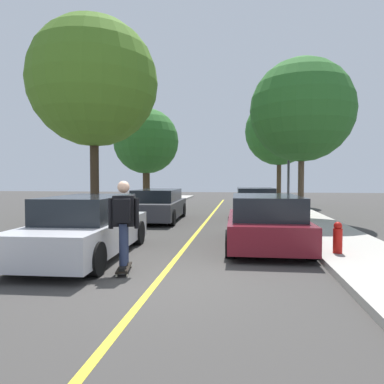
{
  "coord_description": "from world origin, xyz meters",
  "views": [
    {
      "loc": [
        1.43,
        -6.16,
        1.8
      ],
      "look_at": [
        -0.23,
        5.88,
        1.33
      ],
      "focal_mm": 33.05,
      "sensor_mm": 36.0,
      "label": 1
    }
  ],
  "objects_px": {
    "street_tree_right_near": "(279,131)",
    "streetlamp": "(289,152)",
    "street_tree_right_nearest": "(302,110)",
    "fire_hydrant": "(338,238)",
    "parked_car_right_near": "(255,203)",
    "skateboard": "(124,268)",
    "parked_car_right_nearest": "(265,221)",
    "street_tree_left_nearest": "(94,83)",
    "parked_car_left_nearest": "(87,227)",
    "parked_car_left_near": "(158,205)",
    "skateboarder": "(123,219)",
    "street_tree_left_near": "(146,141)"
  },
  "relations": [
    {
      "from": "street_tree_left_nearest",
      "to": "skateboard",
      "type": "height_order",
      "value": "street_tree_left_nearest"
    },
    {
      "from": "parked_car_right_near",
      "to": "fire_hydrant",
      "type": "distance_m",
      "value": 8.12
    },
    {
      "from": "parked_car_right_nearest",
      "to": "skateboarder",
      "type": "bearing_deg",
      "value": -134.02
    },
    {
      "from": "skateboard",
      "to": "street_tree_left_near",
      "type": "bearing_deg",
      "value": 103.44
    },
    {
      "from": "street_tree_left_nearest",
      "to": "street_tree_right_near",
      "type": "relative_size",
      "value": 1.08
    },
    {
      "from": "street_tree_left_nearest",
      "to": "skateboarder",
      "type": "height_order",
      "value": "street_tree_left_nearest"
    },
    {
      "from": "skateboard",
      "to": "streetlamp",
      "type": "bearing_deg",
      "value": 68.9
    },
    {
      "from": "street_tree_right_near",
      "to": "streetlamp",
      "type": "xyz_separation_m",
      "value": [
        -0.1,
        -5.44,
        -1.76
      ]
    },
    {
      "from": "street_tree_left_near",
      "to": "street_tree_right_near",
      "type": "height_order",
      "value": "street_tree_right_near"
    },
    {
      "from": "parked_car_left_near",
      "to": "streetlamp",
      "type": "height_order",
      "value": "streetlamp"
    },
    {
      "from": "parked_car_right_nearest",
      "to": "skateboarder",
      "type": "height_order",
      "value": "skateboarder"
    },
    {
      "from": "street_tree_right_nearest",
      "to": "skateboard",
      "type": "xyz_separation_m",
      "value": [
        -4.7,
        -8.73,
        -4.53
      ]
    },
    {
      "from": "parked_car_left_nearest",
      "to": "parked_car_left_near",
      "type": "bearing_deg",
      "value": 89.99
    },
    {
      "from": "parked_car_right_near",
      "to": "parked_car_left_nearest",
      "type": "bearing_deg",
      "value": -116.18
    },
    {
      "from": "parked_car_left_nearest",
      "to": "parked_car_right_near",
      "type": "bearing_deg",
      "value": 63.82
    },
    {
      "from": "parked_car_right_nearest",
      "to": "fire_hydrant",
      "type": "height_order",
      "value": "parked_car_right_nearest"
    },
    {
      "from": "street_tree_right_nearest",
      "to": "fire_hydrant",
      "type": "relative_size",
      "value": 9.44
    },
    {
      "from": "street_tree_right_near",
      "to": "street_tree_left_near",
      "type": "bearing_deg",
      "value": -151.66
    },
    {
      "from": "fire_hydrant",
      "to": "skateboarder",
      "type": "xyz_separation_m",
      "value": [
        -4.35,
        -1.73,
        0.55
      ]
    },
    {
      "from": "streetlamp",
      "to": "parked_car_left_near",
      "type": "bearing_deg",
      "value": -147.79
    },
    {
      "from": "parked_car_left_near",
      "to": "parked_car_right_near",
      "type": "distance_m",
      "value": 4.4
    },
    {
      "from": "street_tree_left_near",
      "to": "skateboarder",
      "type": "xyz_separation_m",
      "value": [
        3.15,
        -13.17,
        -2.87
      ]
    },
    {
      "from": "street_tree_left_nearest",
      "to": "fire_hydrant",
      "type": "distance_m",
      "value": 9.87
    },
    {
      "from": "street_tree_left_near",
      "to": "street_tree_right_nearest",
      "type": "distance_m",
      "value": 9.02
    },
    {
      "from": "streetlamp",
      "to": "skateboarder",
      "type": "bearing_deg",
      "value": -111.02
    },
    {
      "from": "skateboarder",
      "to": "streetlamp",
      "type": "bearing_deg",
      "value": 68.98
    },
    {
      "from": "street_tree_left_nearest",
      "to": "street_tree_right_nearest",
      "type": "distance_m",
      "value": 8.34
    },
    {
      "from": "parked_car_right_near",
      "to": "fire_hydrant",
      "type": "bearing_deg",
      "value": -79.36
    },
    {
      "from": "skateboard",
      "to": "skateboarder",
      "type": "distance_m",
      "value": 0.95
    },
    {
      "from": "parked_car_left_nearest",
      "to": "street_tree_left_nearest",
      "type": "bearing_deg",
      "value": 111.36
    },
    {
      "from": "parked_car_left_nearest",
      "to": "fire_hydrant",
      "type": "relative_size",
      "value": 6.6
    },
    {
      "from": "parked_car_right_nearest",
      "to": "parked_car_right_near",
      "type": "distance_m",
      "value": 6.76
    },
    {
      "from": "street_tree_left_near",
      "to": "skateboard",
      "type": "distance_m",
      "value": 14.04
    },
    {
      "from": "parked_car_left_nearest",
      "to": "parked_car_left_near",
      "type": "distance_m",
      "value": 6.98
    },
    {
      "from": "parked_car_left_near",
      "to": "parked_car_right_nearest",
      "type": "height_order",
      "value": "parked_car_right_nearest"
    },
    {
      "from": "skateboard",
      "to": "skateboarder",
      "type": "bearing_deg",
      "value": -78.53
    },
    {
      "from": "parked_car_right_nearest",
      "to": "street_tree_left_nearest",
      "type": "bearing_deg",
      "value": 153.12
    },
    {
      "from": "parked_car_right_near",
      "to": "parked_car_left_near",
      "type": "bearing_deg",
      "value": -160.64
    },
    {
      "from": "parked_car_right_near",
      "to": "street_tree_left_near",
      "type": "distance_m",
      "value": 7.64
    },
    {
      "from": "fire_hydrant",
      "to": "street_tree_right_near",
      "type": "bearing_deg",
      "value": 88.74
    },
    {
      "from": "skateboarder",
      "to": "street_tree_right_near",
      "type": "bearing_deg",
      "value": 74.91
    },
    {
      "from": "street_tree_right_near",
      "to": "skateboarder",
      "type": "height_order",
      "value": "street_tree_right_near"
    },
    {
      "from": "streetlamp",
      "to": "street_tree_left_nearest",
      "type": "bearing_deg",
      "value": -142.32
    },
    {
      "from": "street_tree_left_nearest",
      "to": "parked_car_left_near",
      "type": "bearing_deg",
      "value": 50.84
    },
    {
      "from": "street_tree_right_nearest",
      "to": "street_tree_left_near",
      "type": "bearing_deg",
      "value": 150.63
    },
    {
      "from": "parked_car_left_near",
      "to": "skateboarder",
      "type": "xyz_separation_m",
      "value": [
        1.3,
        -8.25,
        0.37
      ]
    },
    {
      "from": "streetlamp",
      "to": "skateboarder",
      "type": "height_order",
      "value": "streetlamp"
    },
    {
      "from": "parked_car_left_near",
      "to": "parked_car_right_near",
      "type": "xyz_separation_m",
      "value": [
        4.15,
        1.46,
        0.01
      ]
    },
    {
      "from": "skateboard",
      "to": "parked_car_right_near",
      "type": "bearing_deg",
      "value": 73.56
    },
    {
      "from": "parked_car_right_nearest",
      "to": "fire_hydrant",
      "type": "bearing_deg",
      "value": -39.1
    }
  ]
}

